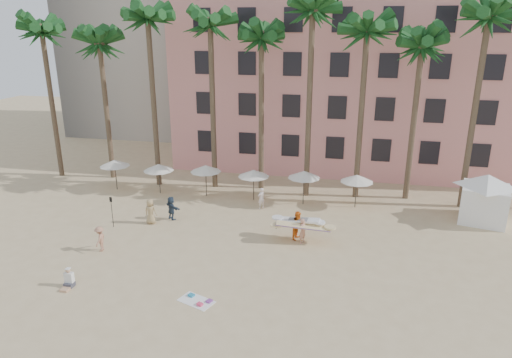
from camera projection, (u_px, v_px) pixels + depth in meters
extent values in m
plane|color=#D1B789|center=(223.00, 281.00, 24.95)|extent=(120.00, 120.00, 0.00)
cube|color=pink|center=(361.00, 82.00, 45.13)|extent=(35.00, 14.00, 16.00)
cylinder|color=brown|center=(52.00, 106.00, 40.77)|extent=(0.44, 0.44, 13.00)
cylinder|color=brown|center=(107.00, 113.00, 40.40)|extent=(0.44, 0.44, 12.00)
cylinder|color=brown|center=(154.00, 105.00, 38.16)|extent=(0.44, 0.44, 14.00)
cylinder|color=brown|center=(213.00, 109.00, 37.71)|extent=(0.44, 0.44, 13.50)
cylinder|color=brown|center=(261.00, 116.00, 37.54)|extent=(0.44, 0.44, 12.50)
cylinder|color=brown|center=(309.00, 108.00, 35.50)|extent=(0.44, 0.44, 14.50)
cylinder|color=brown|center=(361.00, 118.00, 35.41)|extent=(0.44, 0.44, 13.00)
cylinder|color=brown|center=(413.00, 125.00, 35.23)|extent=(0.44, 0.44, 12.00)
cylinder|color=brown|center=(474.00, 117.00, 33.20)|extent=(0.44, 0.44, 14.00)
cylinder|color=#332B23|center=(116.00, 175.00, 38.72)|extent=(0.07, 0.07, 2.50)
cone|color=white|center=(115.00, 163.00, 38.38)|extent=(2.50, 2.50, 0.55)
cylinder|color=#332B23|center=(159.00, 179.00, 37.85)|extent=(0.07, 0.07, 2.40)
cone|color=white|center=(159.00, 167.00, 37.52)|extent=(2.50, 2.50, 0.55)
cylinder|color=#332B23|center=(206.00, 181.00, 37.23)|extent=(0.07, 0.07, 2.50)
cone|color=white|center=(206.00, 168.00, 36.88)|extent=(2.50, 2.50, 0.55)
cylinder|color=#332B23|center=(254.00, 186.00, 36.36)|extent=(0.07, 0.07, 2.40)
cone|color=white|center=(254.00, 173.00, 36.02)|extent=(2.50, 2.50, 0.55)
cylinder|color=#332B23|center=(304.00, 188.00, 35.44)|extent=(0.07, 0.07, 2.60)
cone|color=white|center=(304.00, 174.00, 35.07)|extent=(2.50, 2.50, 0.55)
cylinder|color=#332B23|center=(356.00, 192.00, 34.85)|extent=(0.07, 0.07, 2.50)
cone|color=white|center=(357.00, 178.00, 34.50)|extent=(2.50, 2.50, 0.55)
cube|color=white|center=(484.00, 204.00, 32.33)|extent=(3.63, 3.63, 2.60)
cone|color=white|center=(488.00, 181.00, 31.77)|extent=(5.45, 5.45, 0.90)
cube|color=white|center=(196.00, 301.00, 23.15)|extent=(2.04, 1.57, 0.02)
cube|color=teal|center=(191.00, 295.00, 23.55)|extent=(0.37, 0.34, 0.10)
cube|color=#E53F66|center=(200.00, 304.00, 22.76)|extent=(0.34, 0.30, 0.12)
cube|color=#833D94|center=(209.00, 301.00, 23.06)|extent=(0.35, 0.37, 0.08)
imported|color=tan|center=(303.00, 231.00, 29.16)|extent=(0.61, 0.72, 1.67)
cube|color=beige|center=(303.00, 226.00, 29.05)|extent=(3.49, 1.13, 0.40)
imported|color=orange|center=(298.00, 225.00, 29.71)|extent=(0.99, 1.11, 1.91)
cube|color=white|center=(298.00, 220.00, 29.59)|extent=(2.81, 0.93, 0.29)
imported|color=white|center=(261.00, 198.00, 34.72)|extent=(0.71, 0.72, 1.67)
imported|color=tan|center=(100.00, 239.00, 28.14)|extent=(0.73, 1.11, 1.61)
imported|color=#304054|center=(171.00, 208.00, 32.78)|extent=(1.60, 1.35, 1.73)
imported|color=tan|center=(151.00, 211.00, 32.04)|extent=(0.94, 0.66, 1.82)
cylinder|color=black|center=(112.00, 213.00, 31.40)|extent=(0.04, 0.04, 2.10)
cube|color=black|center=(111.00, 200.00, 31.09)|extent=(0.18, 0.03, 0.35)
cube|color=#3F3F4C|center=(69.00, 284.00, 24.42)|extent=(0.47, 0.44, 0.25)
cube|color=tan|center=(66.00, 289.00, 24.10)|extent=(0.42, 0.47, 0.13)
cube|color=white|center=(69.00, 277.00, 24.34)|extent=(0.46, 0.27, 0.58)
sphere|color=tan|center=(68.00, 270.00, 24.21)|extent=(0.25, 0.25, 0.25)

